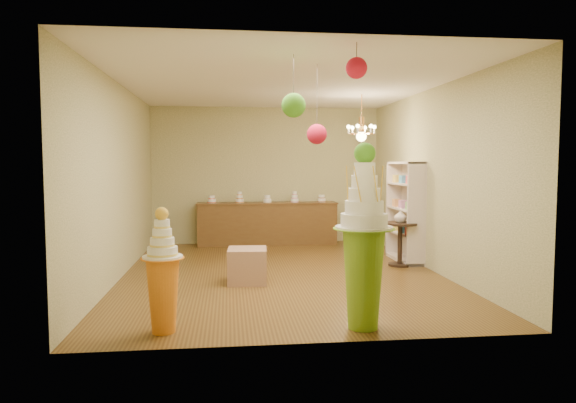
{
  "coord_description": "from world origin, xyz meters",
  "views": [
    {
      "loc": [
        -0.83,
        -8.12,
        1.77
      ],
      "look_at": [
        0.11,
        0.0,
        1.16
      ],
      "focal_mm": 32.0,
      "sensor_mm": 36.0,
      "label": 1
    }
  ],
  "objects": [
    {
      "name": "wall_right",
      "position": [
        2.5,
        0.0,
        1.5
      ],
      "size": [
        0.04,
        6.5,
        3.0
      ],
      "primitive_type": "cube",
      "color": "tan",
      "rests_on": "ground"
    },
    {
      "name": "chandelier",
      "position": [
        1.54,
        0.89,
        2.3
      ],
      "size": [
        0.56,
        0.56,
        0.85
      ],
      "rotation": [
        0.0,
        0.0,
        -0.01
      ],
      "color": "#D7954C",
      "rests_on": "ceiling"
    },
    {
      "name": "floor",
      "position": [
        0.0,
        0.0,
        0.0
      ],
      "size": [
        6.5,
        6.5,
        0.0
      ],
      "primitive_type": "plane",
      "color": "#523816",
      "rests_on": "ground"
    },
    {
      "name": "pedestal_green",
      "position": [
        0.59,
        -2.85,
        0.82
      ],
      "size": [
        0.74,
        0.74,
        1.99
      ],
      "rotation": [
        0.0,
        0.0,
        -0.24
      ],
      "color": "#76AC26",
      "rests_on": "floor"
    },
    {
      "name": "round_table",
      "position": [
        2.1,
        0.37,
        0.49
      ],
      "size": [
        0.77,
        0.77,
        0.75
      ],
      "rotation": [
        0.0,
        0.0,
        -0.42
      ],
      "color": "black",
      "rests_on": "floor"
    },
    {
      "name": "pom_red_left",
      "position": [
        0.27,
        -1.76,
        2.14
      ],
      "size": [
        0.25,
        0.25,
        0.99
      ],
      "color": "#453B31",
      "rests_on": "ceiling"
    },
    {
      "name": "sideboard",
      "position": [
        0.0,
        2.97,
        0.48
      ],
      "size": [
        3.04,
        0.54,
        1.16
      ],
      "color": "#54371A",
      "rests_on": "floor"
    },
    {
      "name": "burlap_riser",
      "position": [
        -0.57,
        -0.61,
        0.26
      ],
      "size": [
        0.6,
        0.6,
        0.52
      ],
      "primitive_type": "cube",
      "rotation": [
        0.0,
        0.0,
        -0.06
      ],
      "color": "#8D674C",
      "rests_on": "floor"
    },
    {
      "name": "ceiling",
      "position": [
        0.0,
        0.0,
        3.0
      ],
      "size": [
        6.5,
        6.5,
        0.0
      ],
      "primitive_type": "plane",
      "rotation": [
        3.14,
        0.0,
        0.0
      ],
      "color": "silver",
      "rests_on": "ground"
    },
    {
      "name": "wall_back",
      "position": [
        0.0,
        3.25,
        1.5
      ],
      "size": [
        5.0,
        0.04,
        3.0
      ],
      "primitive_type": "cube",
      "color": "tan",
      "rests_on": "ground"
    },
    {
      "name": "pom_red_right",
      "position": [
        0.47,
        -2.93,
        2.74
      ],
      "size": [
        0.22,
        0.22,
        0.37
      ],
      "color": "#453B31",
      "rests_on": "ceiling"
    },
    {
      "name": "shelving_unit",
      "position": [
        2.34,
        0.8,
        0.9
      ],
      "size": [
        0.33,
        1.2,
        1.8
      ],
      "color": "beige",
      "rests_on": "floor"
    },
    {
      "name": "pedestal_orange",
      "position": [
        -1.52,
        -2.74,
        0.52
      ],
      "size": [
        0.51,
        0.51,
        1.32
      ],
      "rotation": [
        0.0,
        0.0,
        -0.29
      ],
      "color": "orange",
      "rests_on": "floor"
    },
    {
      "name": "vase",
      "position": [
        2.1,
        0.37,
        0.86
      ],
      "size": [
        0.24,
        0.24,
        0.22
      ],
      "primitive_type": "imported",
      "rotation": [
        0.0,
        0.0,
        0.15
      ],
      "color": "beige",
      "rests_on": "round_table"
    },
    {
      "name": "wall_left",
      "position": [
        -2.5,
        0.0,
        1.5
      ],
      "size": [
        0.04,
        6.5,
        3.0
      ],
      "primitive_type": "cube",
      "color": "tan",
      "rests_on": "ground"
    },
    {
      "name": "pom_green_mid",
      "position": [
        -0.09,
        -2.29,
        2.43
      ],
      "size": [
        0.28,
        0.28,
        0.71
      ],
      "color": "#453B31",
      "rests_on": "ceiling"
    },
    {
      "name": "wall_front",
      "position": [
        0.0,
        -3.25,
        1.5
      ],
      "size": [
        5.0,
        0.04,
        3.0
      ],
      "primitive_type": "cube",
      "color": "tan",
      "rests_on": "ground"
    }
  ]
}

